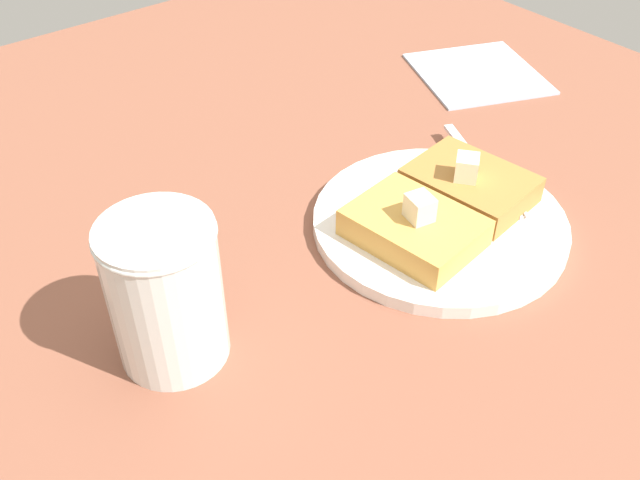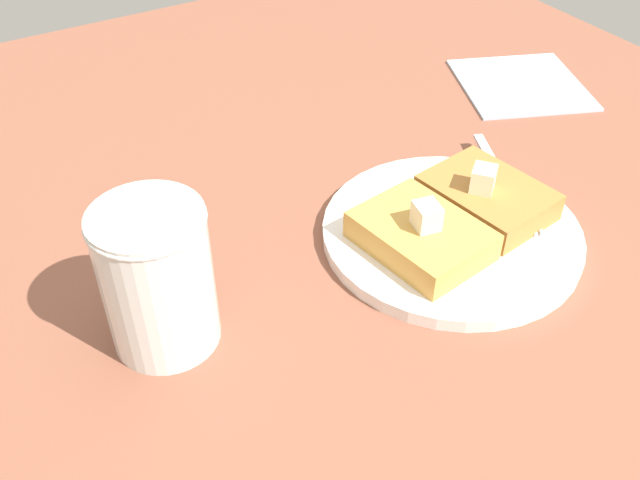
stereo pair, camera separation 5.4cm
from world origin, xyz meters
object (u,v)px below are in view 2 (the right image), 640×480
(plate, at_px, (451,232))
(napkin, at_px, (521,84))
(syrup_jar, at_px, (158,284))
(fork, at_px, (506,188))

(plate, distance_m, napkin, 0.30)
(syrup_jar, distance_m, napkin, 0.52)
(plate, xyz_separation_m, napkin, (-0.25, -0.18, -0.01))
(syrup_jar, bearing_deg, napkin, -162.84)
(plate, distance_m, fork, 0.08)
(fork, xyz_separation_m, napkin, (-0.17, -0.16, -0.01))
(fork, bearing_deg, napkin, -137.19)
(fork, distance_m, syrup_jar, 0.33)
(plate, xyz_separation_m, fork, (-0.08, -0.02, 0.01))
(fork, bearing_deg, syrup_jar, -0.54)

